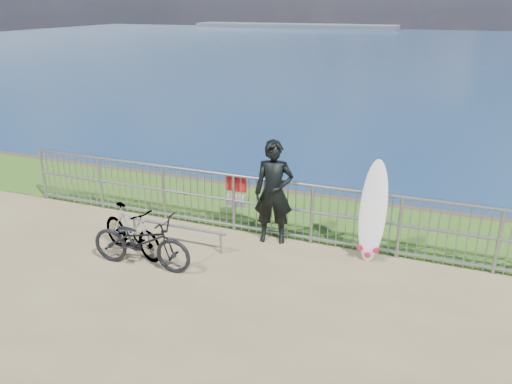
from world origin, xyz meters
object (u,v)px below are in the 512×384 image
at_px(bicycle_far, 132,230).
at_px(surfboard, 373,215).
at_px(bicycle_near, 141,241).
at_px(surfer, 274,192).

bearing_deg(bicycle_far, surfboard, -52.89).
relative_size(surfboard, bicycle_far, 1.16).
bearing_deg(bicycle_near, bicycle_far, 48.33).
distance_m(surfboard, bicycle_far, 4.04).
bearing_deg(surfer, bicycle_far, -160.34).
bearing_deg(surfer, bicycle_near, -148.51).
xyz_separation_m(surfer, bicycle_near, (-1.68, -1.66, -0.48)).
height_order(surfer, surfboard, surfer).
height_order(surfer, bicycle_far, surfer).
distance_m(surfer, bicycle_near, 2.41).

